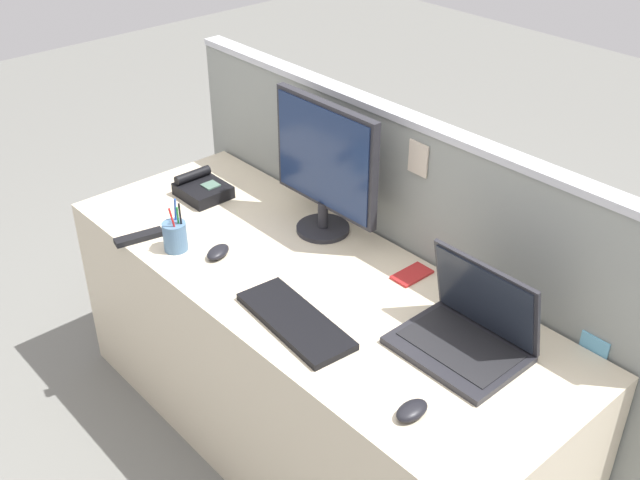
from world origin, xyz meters
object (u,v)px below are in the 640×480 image
Objects in this scene: desktop_monitor at (325,163)px; computer_mouse_left_hand at (218,252)px; laptop at (469,328)px; cell_phone_red_case at (412,275)px; keyboard_main at (295,321)px; tv_remote at (139,237)px; pen_cup at (175,236)px; computer_mouse_right_hand at (412,410)px; desk_phone at (202,189)px.

desktop_monitor is 4.82× the size of computer_mouse_left_hand.
laptop is (0.75, -0.13, -0.20)m from desktop_monitor.
desktop_monitor is 0.48m from cell_phone_red_case.
keyboard_main is 0.73m from tv_remote.
pen_cup is 0.81m from cell_phone_red_case.
cell_phone_red_case is at bearing 16.01° from computer_mouse_left_hand.
desktop_monitor is 0.47m from computer_mouse_left_hand.
computer_mouse_right_hand is at bearing -28.45° from desktop_monitor.
laptop reaches higher than desk_phone.
keyboard_main is at bearing -97.31° from cell_phone_red_case.
desk_phone reaches higher than cell_phone_red_case.
desktop_monitor reaches higher than pen_cup.
laptop is 3.52× the size of computer_mouse_right_hand.
computer_mouse_left_hand is 0.75× the size of cell_phone_red_case.
pen_cup reaches higher than computer_mouse_right_hand.
computer_mouse_right_hand is at bearing -47.17° from cell_phone_red_case.
keyboard_main is 0.59m from pen_cup.
desk_phone is at bearing -160.28° from desktop_monitor.
computer_mouse_right_hand is at bearing 0.87° from pen_cup.
laptop is at bearing -22.20° from cell_phone_red_case.
laptop is at bearing 42.14° from keyboard_main.
desktop_monitor is 0.70m from tv_remote.
laptop is 0.90m from computer_mouse_left_hand.
computer_mouse_right_hand is at bearing -75.90° from laptop.
desktop_monitor reaches higher than desk_phone.
computer_mouse_right_hand is 0.54× the size of pen_cup.
keyboard_main is at bearing -143.33° from laptop.
tv_remote reaches higher than cell_phone_red_case.
desktop_monitor is at bearing 170.35° from laptop.
computer_mouse_left_hand is 0.16m from pen_cup.
computer_mouse_left_hand reaches higher than cell_phone_red_case.
desk_phone is 0.39m from pen_cup.
desk_phone is 1.41× the size of cell_phone_red_case.
keyboard_main is 3.11× the size of cell_phone_red_case.
desk_phone reaches higher than computer_mouse_right_hand.
cell_phone_red_case is (0.91, 0.20, -0.02)m from desk_phone.
desktop_monitor is 0.79m from laptop.
desktop_monitor is 0.57m from pen_cup.
laptop is at bearing 103.80° from computer_mouse_right_hand.
cell_phone_red_case is (0.52, 0.40, -0.01)m from computer_mouse_left_hand.
desk_phone is at bearing 168.26° from computer_mouse_right_hand.
computer_mouse_left_hand is 0.59× the size of tv_remote.
desktop_monitor is 2.84× the size of tv_remote.
desk_phone is 1.10× the size of tv_remote.
computer_mouse_right_hand is 1.21m from tv_remote.
keyboard_main is at bearing 3.64° from pen_cup.
computer_mouse_right_hand is at bearing -25.77° from computer_mouse_left_hand.
cell_phone_red_case is at bearing 157.31° from laptop.
laptop is at bearing 18.87° from pen_cup.
desktop_monitor is 4.82× the size of computer_mouse_right_hand.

